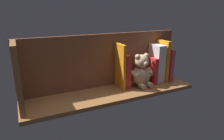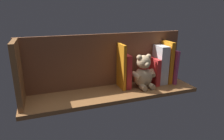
# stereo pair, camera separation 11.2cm
# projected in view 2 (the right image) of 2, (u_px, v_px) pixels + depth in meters

# --- Properties ---
(ground_plane) EXTENTS (1.00, 0.25, 0.02)m
(ground_plane) POSITION_uv_depth(u_px,v_px,m) (112.00, 93.00, 1.16)
(ground_plane) COLOR brown
(shelf_back_panel) EXTENTS (1.00, 0.02, 0.32)m
(shelf_back_panel) POSITION_uv_depth(u_px,v_px,m) (106.00, 60.00, 1.20)
(shelf_back_panel) COLOR brown
(shelf_back_panel) RESTS_ON ground_plane
(shelf_side_divider) EXTENTS (0.02, 0.19, 0.32)m
(shelf_side_divider) POSITION_uv_depth(u_px,v_px,m) (18.00, 74.00, 0.96)
(shelf_side_divider) COLOR brown
(shelf_side_divider) RESTS_ON ground_plane
(book_0) EXTENTS (0.02, 0.13, 0.21)m
(book_0) POSITION_uv_depth(u_px,v_px,m) (171.00, 66.00, 1.28)
(book_0) COLOR #B23F72
(book_0) RESTS_ON ground_plane
(book_1) EXTENTS (0.03, 0.12, 0.26)m
(book_1) POSITION_uv_depth(u_px,v_px,m) (167.00, 62.00, 1.27)
(book_1) COLOR orange
(book_1) RESTS_ON ground_plane
(dictionary_thick_white) EXTENTS (0.06, 0.11, 0.24)m
(dictionary_thick_white) POSITION_uv_depth(u_px,v_px,m) (160.00, 64.00, 1.26)
(dictionary_thick_white) COLOR silver
(dictionary_thick_white) RESTS_ON ground_plane
(book_2) EXTENTS (0.03, 0.12, 0.17)m
(book_2) POSITION_uv_depth(u_px,v_px,m) (154.00, 71.00, 1.25)
(book_2) COLOR red
(book_2) RESTS_ON ground_plane
(teddy_bear) EXTENTS (0.16, 0.13, 0.20)m
(teddy_bear) POSITION_uv_depth(u_px,v_px,m) (144.00, 73.00, 1.20)
(teddy_bear) COLOR #D1B284
(teddy_bear) RESTS_ON ground_plane
(book_3) EXTENTS (0.03, 0.11, 0.20)m
(book_3) POSITION_uv_depth(u_px,v_px,m) (126.00, 71.00, 1.20)
(book_3) COLOR red
(book_3) RESTS_ON ground_plane
(book_4) EXTENTS (0.02, 0.11, 0.27)m
(book_4) POSITION_uv_depth(u_px,v_px,m) (121.00, 67.00, 1.17)
(book_4) COLOR orange
(book_4) RESTS_ON ground_plane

